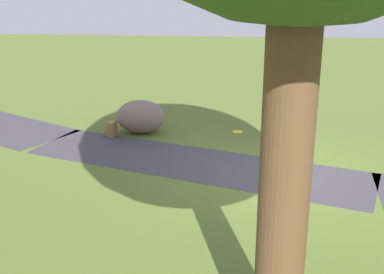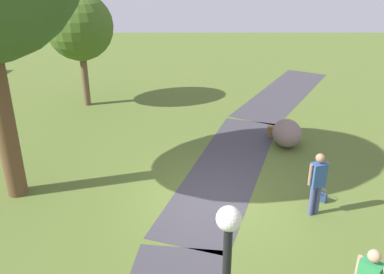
# 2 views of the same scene
# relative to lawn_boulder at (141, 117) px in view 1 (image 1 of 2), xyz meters

# --- Properties ---
(ground_plane) EXTENTS (48.00, 48.00, 0.00)m
(ground_plane) POSITION_rel_lawn_boulder_xyz_m (-3.36, 2.72, -0.45)
(ground_plane) COLOR #54672B
(footpath_segment_mid) EXTENTS (8.24, 4.46, 0.01)m
(footpath_segment_mid) POSITION_rel_lawn_boulder_xyz_m (-1.62, 2.14, -0.45)
(footpath_segment_mid) COLOR #3E3B42
(footpath_segment_mid) RESTS_ON ground
(lawn_boulder) EXTENTS (1.34, 1.02, 0.90)m
(lawn_boulder) POSITION_rel_lawn_boulder_xyz_m (0.00, 0.00, 0.00)
(lawn_boulder) COLOR gray
(lawn_boulder) RESTS_ON ground
(woman_with_handbag) EXTENTS (0.34, 0.50, 1.71)m
(woman_with_handbag) POSITION_rel_lawn_boulder_xyz_m (-4.09, 0.14, 0.54)
(woman_with_handbag) COLOR #454C79
(woman_with_handbag) RESTS_ON ground
(handbag_on_grass) EXTENTS (0.38, 0.38, 0.31)m
(handbag_on_grass) POSITION_rel_lawn_boulder_xyz_m (-3.48, -0.21, -0.31)
(handbag_on_grass) COLOR navy
(handbag_on_grass) RESTS_ON ground
(backpack_by_boulder) EXTENTS (0.30, 0.31, 0.40)m
(backpack_by_boulder) POSITION_rel_lawn_boulder_xyz_m (0.72, 0.39, -0.26)
(backpack_by_boulder) COLOR olive
(backpack_by_boulder) RESTS_ON ground
(frisbee_on_grass) EXTENTS (0.28, 0.28, 0.02)m
(frisbee_on_grass) POSITION_rel_lawn_boulder_xyz_m (-2.63, -0.26, -0.44)
(frisbee_on_grass) COLOR yellow
(frisbee_on_grass) RESTS_ON ground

